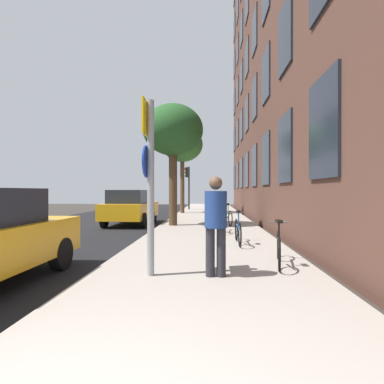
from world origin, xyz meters
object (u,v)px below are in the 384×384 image
at_px(bicycle_5, 215,209).
at_px(traffic_light, 188,180).
at_px(pedestrian_0, 216,219).
at_px(tree_far, 182,145).
at_px(sign_post, 149,172).
at_px(tree_near, 173,131).
at_px(bicycle_3, 227,216).
at_px(car_1, 131,207).
at_px(bicycle_2, 221,222).
at_px(bicycle_1, 238,231).
at_px(bicycle_4, 215,212).
at_px(bicycle_0, 279,247).

bearing_deg(bicycle_5, traffic_light, 108.06).
relative_size(bicycle_5, pedestrian_0, 0.94).
xyz_separation_m(tree_far, pedestrian_0, (1.92, -15.25, -3.56)).
bearing_deg(sign_post, traffic_light, 92.07).
distance_m(tree_near, bicycle_3, 4.34).
height_order(bicycle_3, car_1, car_1).
bearing_deg(traffic_light, bicycle_5, -71.94).
distance_m(traffic_light, bicycle_2, 13.89).
xyz_separation_m(bicycle_1, pedestrian_0, (-0.68, -3.29, 0.61)).
xyz_separation_m(bicycle_3, bicycle_5, (-0.43, 4.80, 0.01)).
height_order(bicycle_4, car_1, car_1).
bearing_deg(bicycle_0, tree_far, 102.50).
bearing_deg(tree_near, bicycle_5, 69.55).
bearing_deg(car_1, bicycle_1, -51.51).
relative_size(bicycle_0, bicycle_3, 0.98).
bearing_deg(car_1, bicycle_5, 44.60).
bearing_deg(bicycle_4, bicycle_3, -78.54).
xyz_separation_m(bicycle_4, car_1, (-3.97, -1.57, 0.33)).
distance_m(traffic_light, bicycle_4, 9.22).
xyz_separation_m(tree_near, bicycle_5, (1.90, 5.09, -3.64)).
relative_size(sign_post, bicycle_2, 1.87).
xyz_separation_m(bicycle_3, car_1, (-4.46, 0.83, 0.36)).
xyz_separation_m(bicycle_5, car_1, (-4.03, -3.97, 0.34)).
height_order(traffic_light, bicycle_5, traffic_light).
xyz_separation_m(sign_post, tree_near, (-0.51, 7.80, 2.22)).
height_order(bicycle_1, car_1, car_1).
relative_size(bicycle_1, bicycle_3, 1.02).
distance_m(bicycle_0, car_1, 9.50).
distance_m(bicycle_3, car_1, 4.55).
relative_size(tree_far, bicycle_2, 3.55).
bearing_deg(bicycle_4, tree_far, 113.83).
bearing_deg(bicycle_1, bicycle_0, -76.44).
height_order(tree_near, car_1, tree_near).
relative_size(sign_post, bicycle_1, 1.79).
xyz_separation_m(tree_far, bicycle_3, (2.59, -7.16, -4.18)).
height_order(bicycle_0, bicycle_3, bicycle_3).
height_order(traffic_light, bicycle_3, traffic_light).
xyz_separation_m(traffic_light, tree_far, (-0.08, -4.02, 2.19)).
height_order(bicycle_0, bicycle_4, bicycle_4).
relative_size(tree_near, pedestrian_0, 3.02).
distance_m(tree_far, pedestrian_0, 15.78).
distance_m(traffic_light, tree_near, 11.59).
xyz_separation_m(tree_near, bicycle_4, (1.84, 2.69, -3.63)).
bearing_deg(tree_near, tree_far, 91.99).
distance_m(sign_post, pedestrian_0, 1.41).
distance_m(sign_post, tree_near, 8.13).
xyz_separation_m(tree_near, bicycle_3, (2.33, 0.29, -3.65)).
bearing_deg(traffic_light, bicycle_0, -80.40).
bearing_deg(bicycle_2, tree_near, 133.01).
distance_m(bicycle_2, car_1, 5.23).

